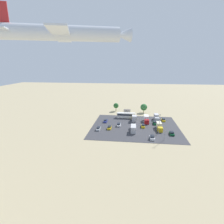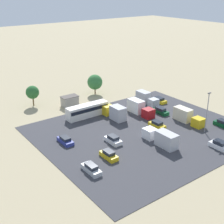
{
  "view_description": "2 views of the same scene",
  "coord_description": "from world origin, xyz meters",
  "px_view_note": "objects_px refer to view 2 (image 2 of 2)",
  "views": [
    {
      "loc": [
        1.79,
        97.26,
        32.84
      ],
      "look_at": [
        9.84,
        30.33,
        14.03
      ],
      "focal_mm": 28.0,
      "sensor_mm": 36.0,
      "label": 1
    },
    {
      "loc": [
        44.27,
        55.84,
        31.65
      ],
      "look_at": [
        5.94,
        4.15,
        5.11
      ],
      "focal_mm": 50.0,
      "sensor_mm": 36.0,
      "label": 2
    }
  ],
  "objects_px": {
    "parked_car_2": "(65,140)",
    "parked_car_5": "(109,155)",
    "parked_car_4": "(157,125)",
    "parked_car_6": "(219,145)",
    "shed_building": "(70,101)",
    "parked_car_0": "(113,140)",
    "parked_car_1": "(159,100)",
    "parked_truck_4": "(139,108)",
    "parked_truck_1": "(115,112)",
    "parked_car_7": "(222,124)",
    "parked_car_3": "(91,169)",
    "parked_car_8": "(160,111)",
    "parked_truck_0": "(187,116)",
    "parked_truck_2": "(162,138)",
    "bus": "(87,110)",
    "parked_truck_3": "(146,99)"
  },
  "relations": [
    {
      "from": "parked_truck_1",
      "to": "parked_truck_3",
      "type": "distance_m",
      "value": 13.55
    },
    {
      "from": "bus",
      "to": "parked_car_3",
      "type": "height_order",
      "value": "bus"
    },
    {
      "from": "parked_car_1",
      "to": "parked_truck_3",
      "type": "relative_size",
      "value": 0.63
    },
    {
      "from": "parked_car_2",
      "to": "parked_car_5",
      "type": "xyz_separation_m",
      "value": [
        -3.76,
        10.62,
        0.07
      ]
    },
    {
      "from": "parked_car_0",
      "to": "parked_car_5",
      "type": "height_order",
      "value": "parked_car_0"
    },
    {
      "from": "parked_truck_1",
      "to": "parked_truck_2",
      "type": "distance_m",
      "value": 16.89
    },
    {
      "from": "parked_car_4",
      "to": "parked_car_6",
      "type": "relative_size",
      "value": 1.05
    },
    {
      "from": "parked_car_8",
      "to": "parked_truck_0",
      "type": "relative_size",
      "value": 0.57
    },
    {
      "from": "parked_car_1",
      "to": "parked_car_5",
      "type": "height_order",
      "value": "parked_car_5"
    },
    {
      "from": "parked_truck_2",
      "to": "bus",
      "type": "bearing_deg",
      "value": 101.6
    },
    {
      "from": "bus",
      "to": "parked_truck_1",
      "type": "bearing_deg",
      "value": 43.95
    },
    {
      "from": "shed_building",
      "to": "parked_truck_0",
      "type": "xyz_separation_m",
      "value": [
        -17.55,
        26.99,
        0.11
      ]
    },
    {
      "from": "parked_truck_4",
      "to": "parked_truck_2",
      "type": "bearing_deg",
      "value": 64.5
    },
    {
      "from": "parked_car_3",
      "to": "parked_car_8",
      "type": "height_order",
      "value": "parked_car_8"
    },
    {
      "from": "parked_car_5",
      "to": "parked_truck_4",
      "type": "xyz_separation_m",
      "value": [
        -19.72,
        -13.52,
        0.89
      ]
    },
    {
      "from": "shed_building",
      "to": "parked_car_4",
      "type": "bearing_deg",
      "value": 110.84
    },
    {
      "from": "parked_car_2",
      "to": "parked_car_8",
      "type": "relative_size",
      "value": 0.95
    },
    {
      "from": "parked_truck_2",
      "to": "parked_car_7",
      "type": "bearing_deg",
      "value": -6.87
    },
    {
      "from": "shed_building",
      "to": "parked_car_2",
      "type": "relative_size",
      "value": 1.02
    },
    {
      "from": "parked_car_1",
      "to": "parked_truck_4",
      "type": "xyz_separation_m",
      "value": [
        10.2,
        3.01,
        0.94
      ]
    },
    {
      "from": "parked_car_3",
      "to": "parked_truck_0",
      "type": "height_order",
      "value": "parked_truck_0"
    },
    {
      "from": "parked_car_7",
      "to": "shed_building",
      "type": "bearing_deg",
      "value": -56.24
    },
    {
      "from": "parked_truck_0",
      "to": "parked_car_0",
      "type": "bearing_deg",
      "value": -5.7
    },
    {
      "from": "parked_car_0",
      "to": "parked_car_5",
      "type": "relative_size",
      "value": 1.0
    },
    {
      "from": "parked_car_7",
      "to": "parked_truck_0",
      "type": "xyz_separation_m",
      "value": [
        4.98,
        -6.71,
        0.81
      ]
    },
    {
      "from": "parked_car_2",
      "to": "parked_car_5",
      "type": "height_order",
      "value": "parked_car_5"
    },
    {
      "from": "parked_truck_2",
      "to": "parked_truck_3",
      "type": "xyz_separation_m",
      "value": [
        -13.68,
        -19.84,
        0.06
      ]
    },
    {
      "from": "parked_truck_1",
      "to": "parked_truck_0",
      "type": "bearing_deg",
      "value": -44.05
    },
    {
      "from": "parked_car_0",
      "to": "parked_car_8",
      "type": "xyz_separation_m",
      "value": [
        -19.77,
        -5.73,
        -0.01
      ]
    },
    {
      "from": "parked_car_7",
      "to": "parked_truck_1",
      "type": "relative_size",
      "value": 0.55
    },
    {
      "from": "shed_building",
      "to": "parked_car_4",
      "type": "distance_m",
      "value": 26.65
    },
    {
      "from": "parked_car_5",
      "to": "parked_truck_1",
      "type": "height_order",
      "value": "parked_truck_1"
    },
    {
      "from": "parked_car_4",
      "to": "parked_car_7",
      "type": "relative_size",
      "value": 1.07
    },
    {
      "from": "parked_car_4",
      "to": "parked_truck_4",
      "type": "bearing_deg",
      "value": 75.9
    },
    {
      "from": "parked_car_0",
      "to": "parked_car_5",
      "type": "bearing_deg",
      "value": 45.52
    },
    {
      "from": "shed_building",
      "to": "parked_car_5",
      "type": "relative_size",
      "value": 1.11
    },
    {
      "from": "parked_truck_3",
      "to": "parked_car_7",
      "type": "bearing_deg",
      "value": 101.63
    },
    {
      "from": "parked_truck_0",
      "to": "parked_car_8",
      "type": "bearing_deg",
      "value": -80.69
    },
    {
      "from": "shed_building",
      "to": "parked_car_0",
      "type": "xyz_separation_m",
      "value": [
        3.5,
        24.89,
        -0.67
      ]
    },
    {
      "from": "parked_car_3",
      "to": "parked_truck_3",
      "type": "height_order",
      "value": "parked_truck_3"
    },
    {
      "from": "parked_truck_4",
      "to": "parked_car_0",
      "type": "bearing_deg",
      "value": 30.41
    },
    {
      "from": "parked_truck_4",
      "to": "parked_truck_3",
      "type": "bearing_deg",
      "value": -145.57
    },
    {
      "from": "parked_car_4",
      "to": "parked_car_6",
      "type": "bearing_deg",
      "value": -77.72
    },
    {
      "from": "parked_car_6",
      "to": "parked_car_7",
      "type": "height_order",
      "value": "parked_car_6"
    },
    {
      "from": "shed_building",
      "to": "parked_car_4",
      "type": "xyz_separation_m",
      "value": [
        -9.48,
        24.9,
        -0.7
      ]
    },
    {
      "from": "parked_car_0",
      "to": "parked_truck_0",
      "type": "xyz_separation_m",
      "value": [
        -21.05,
        2.1,
        0.78
      ]
    },
    {
      "from": "parked_car_0",
      "to": "parked_truck_2",
      "type": "height_order",
      "value": "parked_truck_2"
    },
    {
      "from": "parked_car_6",
      "to": "parked_car_2",
      "type": "bearing_deg",
      "value": -40.65
    },
    {
      "from": "parked_truck_1",
      "to": "parked_truck_3",
      "type": "xyz_separation_m",
      "value": [
        -13.22,
        -2.96,
        -0.07
      ]
    },
    {
      "from": "bus",
      "to": "parked_car_5",
      "type": "height_order",
      "value": "bus"
    }
  ]
}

